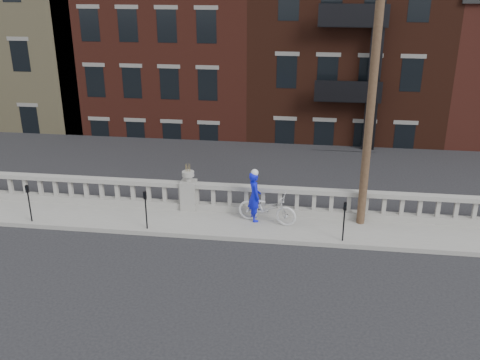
# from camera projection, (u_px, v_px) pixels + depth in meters

# --- Properties ---
(ground) EXTENTS (120.00, 120.00, 0.00)m
(ground) POSITION_uv_depth(u_px,v_px,m) (161.00, 266.00, 16.23)
(ground) COLOR black
(ground) RESTS_ON ground
(sidewalk) EXTENTS (32.00, 2.20, 0.15)m
(sidewalk) POSITION_uv_depth(u_px,v_px,m) (184.00, 221.00, 18.97)
(sidewalk) COLOR gray
(sidewalk) RESTS_ON ground
(balustrade) EXTENTS (28.00, 0.34, 1.03)m
(balustrade) POSITION_uv_depth(u_px,v_px,m) (189.00, 196.00, 19.64)
(balustrade) COLOR gray
(balustrade) RESTS_ON sidewalk
(planter_pedestal) EXTENTS (0.55, 0.55, 1.76)m
(planter_pedestal) POSITION_uv_depth(u_px,v_px,m) (189.00, 192.00, 19.57)
(planter_pedestal) COLOR gray
(planter_pedestal) RESTS_ON sidewalk
(lower_level) EXTENTS (80.00, 44.00, 20.80)m
(lower_level) POSITION_uv_depth(u_px,v_px,m) (259.00, 61.00, 36.46)
(lower_level) COLOR #605E59
(lower_level) RESTS_ON ground
(utility_pole) EXTENTS (1.60, 0.28, 10.00)m
(utility_pole) POSITION_uv_depth(u_px,v_px,m) (373.00, 77.00, 16.86)
(utility_pole) COLOR #422D1E
(utility_pole) RESTS_ON sidewalk
(parking_meter_a) EXTENTS (0.10, 0.09, 1.36)m
(parking_meter_a) POSITION_uv_depth(u_px,v_px,m) (29.00, 199.00, 18.51)
(parking_meter_a) COLOR black
(parking_meter_a) RESTS_ON sidewalk
(parking_meter_b) EXTENTS (0.10, 0.09, 1.36)m
(parking_meter_b) POSITION_uv_depth(u_px,v_px,m) (146.00, 206.00, 17.98)
(parking_meter_b) COLOR black
(parking_meter_b) RESTS_ON sidewalk
(parking_meter_c) EXTENTS (0.10, 0.09, 1.36)m
(parking_meter_c) POSITION_uv_depth(u_px,v_px,m) (344.00, 217.00, 17.15)
(parking_meter_c) COLOR black
(parking_meter_c) RESTS_ON sidewalk
(bicycle) EXTENTS (2.21, 1.19, 1.10)m
(bicycle) POSITION_uv_depth(u_px,v_px,m) (267.00, 208.00, 18.53)
(bicycle) COLOR silver
(bicycle) RESTS_ON sidewalk
(cyclist) EXTENTS (0.65, 0.77, 1.80)m
(cyclist) POSITION_uv_depth(u_px,v_px,m) (254.00, 196.00, 18.60)
(cyclist) COLOR #0E14D4
(cyclist) RESTS_ON sidewalk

